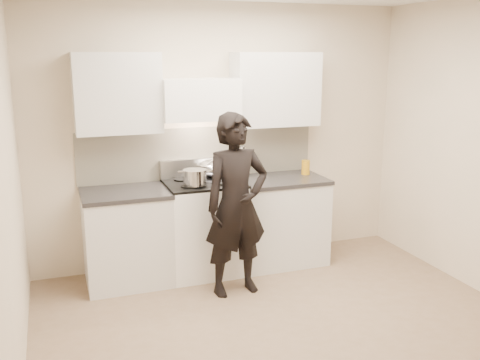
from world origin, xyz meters
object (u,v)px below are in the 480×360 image
Objects in this scene: wok at (212,168)px; utensil_crock at (243,167)px; stove at (205,227)px; person at (236,205)px; counter_right at (279,220)px.

utensil_crock is at bearing 7.81° from wok.
person is at bearing -75.78° from stove.
stove is at bearing -132.78° from wok.
utensil_crock reaches higher than counter_right.
wok reaches higher than stove.
stove is 0.57× the size of person.
person reaches higher than stove.
person is (0.14, -0.57, 0.37)m from stove.
person is at bearing -140.29° from counter_right.
counter_right is 0.92m from wok.
utensil_crock is (-0.35, 0.19, 0.56)m from counter_right.
stove reaches higher than counter_right.
counter_right is 0.69m from utensil_crock.
person is (0.01, -0.71, -0.21)m from wok.
counter_right is (0.83, 0.00, -0.01)m from stove.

